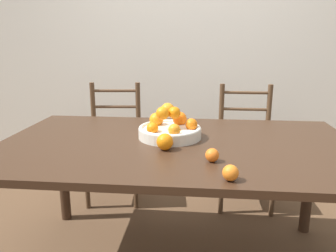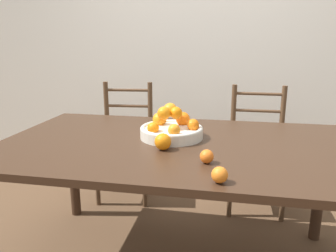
# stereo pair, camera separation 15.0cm
# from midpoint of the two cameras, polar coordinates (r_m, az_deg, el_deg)

# --- Properties ---
(wall_back) EXTENTS (8.00, 0.06, 2.60)m
(wall_back) POSITION_cam_midpoint_polar(r_m,az_deg,el_deg) (3.25, 2.39, 14.87)
(wall_back) COLOR silver
(wall_back) RESTS_ON ground_plane
(dining_table) EXTENTS (1.87, 1.10, 0.77)m
(dining_table) POSITION_cam_midpoint_polar(r_m,az_deg,el_deg) (1.75, -0.85, -5.40)
(dining_table) COLOR #382316
(dining_table) RESTS_ON ground_plane
(fruit_bowl) EXTENTS (0.34, 0.34, 0.19)m
(fruit_bowl) POSITION_cam_midpoint_polar(r_m,az_deg,el_deg) (1.79, -2.08, -0.44)
(fruit_bowl) COLOR silver
(fruit_bowl) RESTS_ON dining_table
(orange_loose_0) EXTENTS (0.06, 0.06, 0.06)m
(orange_loose_0) POSITION_cam_midpoint_polar(r_m,az_deg,el_deg) (1.44, 4.76, -5.12)
(orange_loose_0) COLOR orange
(orange_loose_0) RESTS_ON dining_table
(orange_loose_1) EXTENTS (0.06, 0.06, 0.06)m
(orange_loose_1) POSITION_cam_midpoint_polar(r_m,az_deg,el_deg) (1.26, 7.48, -8.15)
(orange_loose_1) COLOR orange
(orange_loose_1) RESTS_ON dining_table
(orange_loose_2) EXTENTS (0.08, 0.08, 0.08)m
(orange_loose_2) POSITION_cam_midpoint_polar(r_m,az_deg,el_deg) (1.59, -3.25, -2.81)
(orange_loose_2) COLOR orange
(orange_loose_2) RESTS_ON dining_table
(chair_left) EXTENTS (0.46, 0.44, 0.95)m
(chair_left) POSITION_cam_midpoint_polar(r_m,az_deg,el_deg) (2.75, -10.88, -2.96)
(chair_left) COLOR #513823
(chair_left) RESTS_ON ground_plane
(chair_right) EXTENTS (0.42, 0.40, 0.95)m
(chair_right) POSITION_cam_midpoint_polar(r_m,az_deg,el_deg) (2.65, 11.74, -3.62)
(chair_right) COLOR #513823
(chair_right) RESTS_ON ground_plane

